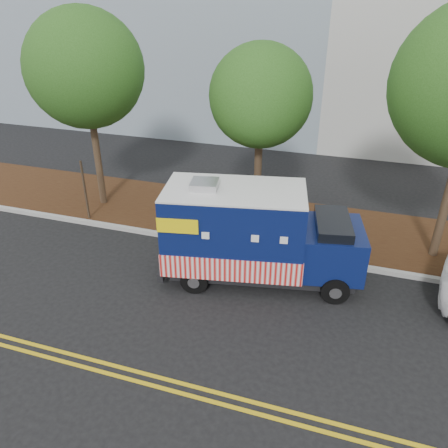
% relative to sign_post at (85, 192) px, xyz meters
% --- Properties ---
extents(ground, '(120.00, 120.00, 0.00)m').
position_rel_sign_post_xyz_m(ground, '(5.09, -1.61, -1.20)').
color(ground, black).
rests_on(ground, ground).
extents(curb, '(120.00, 0.18, 0.15)m').
position_rel_sign_post_xyz_m(curb, '(5.09, -0.21, -1.12)').
color(curb, '#9E9E99').
rests_on(curb, ground).
extents(mulch_strip, '(120.00, 4.00, 0.15)m').
position_rel_sign_post_xyz_m(mulch_strip, '(5.09, 1.89, -1.12)').
color(mulch_strip, black).
rests_on(mulch_strip, ground).
extents(centerline_near, '(120.00, 0.10, 0.01)m').
position_rel_sign_post_xyz_m(centerline_near, '(5.09, -6.06, -1.19)').
color(centerline_near, gold).
rests_on(centerline_near, ground).
extents(centerline_far, '(120.00, 0.10, 0.01)m').
position_rel_sign_post_xyz_m(centerline_far, '(5.09, -6.31, -1.19)').
color(centerline_far, gold).
rests_on(centerline_far, ground).
extents(tree_a, '(4.11, 4.11, 7.31)m').
position_rel_sign_post_xyz_m(tree_a, '(-0.25, 1.41, 4.04)').
color(tree_a, '#38281C').
rests_on(tree_a, ground).
extents(tree_b, '(3.38, 3.38, 6.33)m').
position_rel_sign_post_xyz_m(tree_b, '(5.94, 1.83, 3.42)').
color(tree_b, '#38281C').
rests_on(tree_b, ground).
extents(sign_post, '(0.06, 0.06, 2.40)m').
position_rel_sign_post_xyz_m(sign_post, '(0.00, 0.00, 0.00)').
color(sign_post, '#473828').
rests_on(sign_post, ground).
extents(food_truck, '(6.04, 3.14, 3.03)m').
position_rel_sign_post_xyz_m(food_truck, '(6.64, -1.61, 0.17)').
color(food_truck, black).
rests_on(food_truck, ground).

